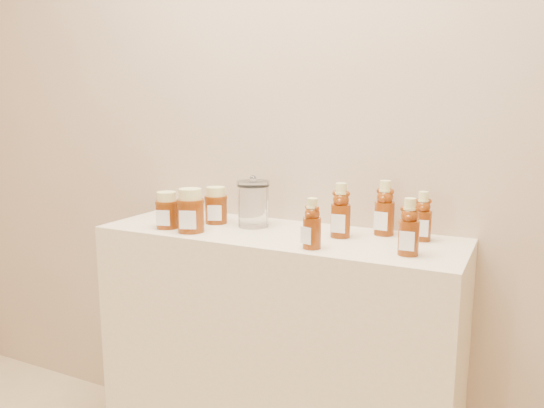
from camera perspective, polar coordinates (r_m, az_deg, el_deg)
The scene contains 11 objects.
wall_back at distance 1.87m, azimuth 3.28°, elevation 11.73°, with size 3.50×0.02×2.70m, color tan.
display_table at distance 1.90m, azimuth 0.52°, elevation -16.45°, with size 1.20×0.40×0.90m, color beige.
bear_bottle_back_left at distance 1.67m, azimuth 7.41°, elevation -0.30°, with size 0.07×0.07×0.19m, color #5D2207, non-canonical shape.
bear_bottle_back_mid at distance 1.73m, azimuth 12.04°, elevation -0.04°, with size 0.07×0.07×0.20m, color #5D2207, non-canonical shape.
bear_bottle_back_right at distance 1.69m, azimuth 15.90°, elevation -0.93°, with size 0.06×0.06×0.17m, color #5D2207, non-canonical shape.
bear_bottle_front_left at distance 1.53m, azimuth 4.33°, elevation -1.74°, with size 0.06×0.06×0.17m, color #5D2207, non-canonical shape.
bear_bottle_front_right at distance 1.51m, azimuth 14.54°, elevation -2.00°, with size 0.06×0.06×0.18m, color #5D2207, non-canonical shape.
honey_jar_left at distance 1.83m, azimuth -11.23°, elevation -0.64°, with size 0.08×0.08×0.12m, color #5D2207, non-canonical shape.
honey_jar_back at distance 1.88m, azimuth -6.04°, elevation -0.12°, with size 0.08×0.08×0.13m, color #5D2207, non-canonical shape.
honey_jar_front at distance 1.76m, azimuth -8.74°, elevation -0.68°, with size 0.09×0.09×0.14m, color #5D2207, non-canonical shape.
glass_canister at distance 1.81m, azimuth -2.04°, elevation 0.23°, with size 0.11×0.11×0.17m, color white, non-canonical shape.
Camera 1 is at (0.73, 0.03, 1.30)m, focal length 35.00 mm.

